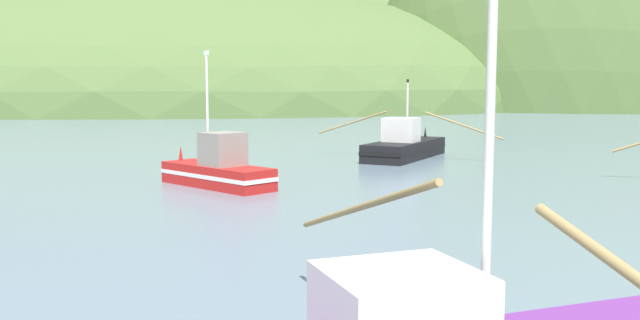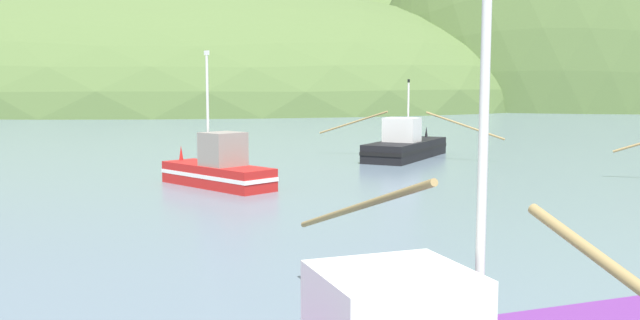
% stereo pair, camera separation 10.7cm
% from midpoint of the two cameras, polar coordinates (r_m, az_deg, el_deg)
% --- Properties ---
extents(hill_mid_left, '(91.34, 73.07, 102.85)m').
position_cam_midpoint_polar(hill_mid_left, '(156.25, 21.08, 4.17)').
color(hill_mid_left, '#516B38').
rests_on(hill_mid_left, ground).
extents(hill_mid_right, '(194.44, 155.55, 57.73)m').
position_cam_midpoint_polar(hill_mid_right, '(174.99, -13.92, 4.58)').
color(hill_mid_right, '#516B38').
rests_on(hill_mid_right, ground).
extents(hill_far_center, '(155.31, 124.25, 94.62)m').
position_cam_midpoint_polar(hill_far_center, '(240.97, -0.02, 5.16)').
color(hill_far_center, '#516B38').
rests_on(hill_far_center, ground).
extents(hill_far_right, '(190.67, 152.53, 64.83)m').
position_cam_midpoint_polar(hill_far_right, '(236.27, 14.02, 4.95)').
color(hill_far_right, '#516B38').
rests_on(hill_far_right, ground).
extents(fishing_boat_red, '(6.06, 5.10, 6.04)m').
position_cam_midpoint_polar(fishing_boat_red, '(30.15, -8.55, -0.79)').
color(fishing_boat_red, red).
rests_on(fishing_boat_red, ground).
extents(fishing_boat_black, '(11.55, 8.96, 4.92)m').
position_cam_midpoint_polar(fishing_boat_black, '(42.08, 7.36, 1.15)').
color(fishing_boat_black, black).
rests_on(fishing_boat_black, ground).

